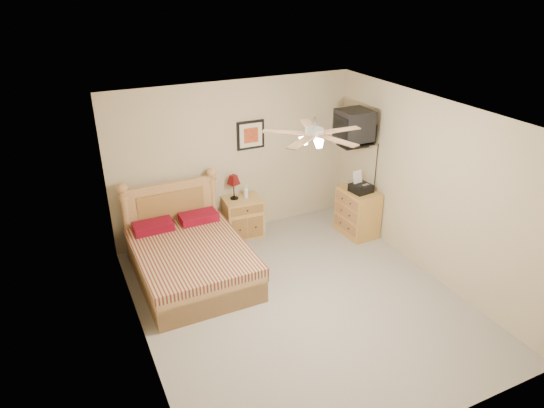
{
  "coord_description": "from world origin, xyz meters",
  "views": [
    {
      "loc": [
        -2.57,
        -4.56,
        3.94
      ],
      "look_at": [
        0.01,
        0.9,
        1.04
      ],
      "focal_mm": 32.0,
      "sensor_mm": 36.0,
      "label": 1
    }
  ],
  "objects": [
    {
      "name": "floor",
      "position": [
        0.0,
        0.0,
        0.0
      ],
      "size": [
        4.5,
        4.5,
        0.0
      ],
      "primitive_type": "plane",
      "color": "gray",
      "rests_on": "ground"
    },
    {
      "name": "ceiling",
      "position": [
        0.0,
        0.0,
        2.5
      ],
      "size": [
        4.0,
        4.5,
        0.04
      ],
      "primitive_type": "cube",
      "color": "white",
      "rests_on": "ground"
    },
    {
      "name": "wall_back",
      "position": [
        0.0,
        2.25,
        1.25
      ],
      "size": [
        4.0,
        0.04,
        2.5
      ],
      "primitive_type": "cube",
      "color": "tan",
      "rests_on": "ground"
    },
    {
      "name": "wall_front",
      "position": [
        0.0,
        -2.25,
        1.25
      ],
      "size": [
        4.0,
        0.04,
        2.5
      ],
      "primitive_type": "cube",
      "color": "tan",
      "rests_on": "ground"
    },
    {
      "name": "wall_left",
      "position": [
        -2.0,
        0.0,
        1.25
      ],
      "size": [
        0.04,
        4.5,
        2.5
      ],
      "primitive_type": "cube",
      "color": "tan",
      "rests_on": "ground"
    },
    {
      "name": "wall_right",
      "position": [
        2.0,
        0.0,
        1.25
      ],
      "size": [
        0.04,
        4.5,
        2.5
      ],
      "primitive_type": "cube",
      "color": "tan",
      "rests_on": "ground"
    },
    {
      "name": "bed",
      "position": [
        -1.12,
        1.12,
        0.62
      ],
      "size": [
        1.47,
        1.92,
        1.24
      ],
      "primitive_type": null,
      "rotation": [
        0.0,
        0.0,
        0.01
      ],
      "color": "#A37C3F",
      "rests_on": "ground"
    },
    {
      "name": "nightstand",
      "position": [
        0.02,
        2.0,
        0.33
      ],
      "size": [
        0.63,
        0.49,
        0.65
      ],
      "primitive_type": "cube",
      "rotation": [
        0.0,
        0.0,
        -0.07
      ],
      "color": "tan",
      "rests_on": "ground"
    },
    {
      "name": "table_lamp",
      "position": [
        -0.1,
        2.07,
        0.86
      ],
      "size": [
        0.29,
        0.29,
        0.41
      ],
      "primitive_type": null,
      "rotation": [
        0.0,
        0.0,
        -0.4
      ],
      "color": "#570E0F",
      "rests_on": "nightstand"
    },
    {
      "name": "lotion_bottle",
      "position": [
        0.08,
        2.02,
        0.76
      ],
      "size": [
        0.1,
        0.1,
        0.22
      ],
      "primitive_type": "imported",
      "rotation": [
        0.0,
        0.0,
        0.18
      ],
      "color": "silver",
      "rests_on": "nightstand"
    },
    {
      "name": "framed_picture",
      "position": [
        0.27,
        2.23,
        1.62
      ],
      "size": [
        0.46,
        0.04,
        0.46
      ],
      "primitive_type": "cube",
      "color": "black",
      "rests_on": "wall_back"
    },
    {
      "name": "dresser",
      "position": [
        1.73,
        1.25,
        0.39
      ],
      "size": [
        0.49,
        0.68,
        0.78
      ],
      "primitive_type": "cube",
      "rotation": [
        0.0,
        0.0,
        0.04
      ],
      "color": "#C08A3A",
      "rests_on": "ground"
    },
    {
      "name": "fax_machine",
      "position": [
        1.71,
        1.19,
        0.95
      ],
      "size": [
        0.35,
        0.36,
        0.33
      ],
      "primitive_type": null,
      "rotation": [
        0.0,
        0.0,
        0.14
      ],
      "color": "black",
      "rests_on": "dresser"
    },
    {
      "name": "magazine_lower",
      "position": [
        1.72,
        1.43,
        0.8
      ],
      "size": [
        0.27,
        0.31,
        0.02
      ],
      "primitive_type": "imported",
      "rotation": [
        0.0,
        0.0,
        -0.32
      ],
      "color": "beige",
      "rests_on": "dresser"
    },
    {
      "name": "magazine_upper",
      "position": [
        1.71,
        1.46,
        0.82
      ],
      "size": [
        0.18,
        0.24,
        0.02
      ],
      "primitive_type": "imported",
      "rotation": [
        0.0,
        0.0,
        -0.01
      ],
      "color": "gray",
      "rests_on": "magazine_lower"
    },
    {
      "name": "wall_tv",
      "position": [
        1.75,
        1.34,
        1.81
      ],
      "size": [
        0.56,
        0.46,
        0.58
      ],
      "primitive_type": null,
      "color": "black",
      "rests_on": "wall_right"
    },
    {
      "name": "ceiling_fan",
      "position": [
        0.0,
        -0.2,
        2.36
      ],
      "size": [
        1.14,
        1.14,
        0.28
      ],
      "primitive_type": null,
      "color": "silver",
      "rests_on": "ceiling"
    }
  ]
}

